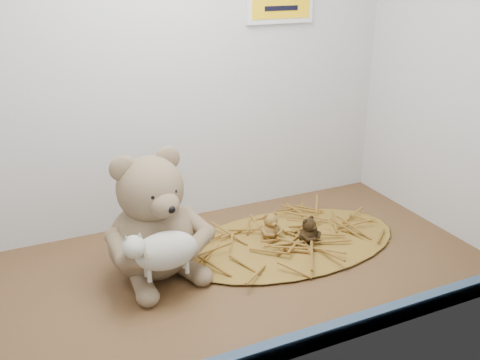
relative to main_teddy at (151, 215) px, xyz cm
name	(u,v)px	position (x,y,z in cm)	size (l,w,h in cm)	color
alcove_shell	(196,57)	(12.05, 2.91, 31.10)	(120.40, 60.20, 90.40)	#462F18
front_rail	(281,349)	(12.05, -34.89, -12.10)	(119.28, 2.20, 3.60)	#3B5170
straw_bed	(289,242)	(32.86, -0.72, -13.36)	(55.68, 32.33, 1.08)	brown
main_teddy	(151,215)	(0.00, 0.00, 0.00)	(22.42, 23.66, 27.80)	#7F6F4E
toy_lamb	(166,251)	(0.00, -9.96, -3.22)	(16.51, 10.08, 10.67)	silver
mini_teddy_tan	(270,225)	(29.36, 2.16, -9.43)	(5.46, 5.77, 6.77)	olive
mini_teddy_brown	(308,229)	(36.36, -3.60, -9.46)	(5.42, 5.72, 6.72)	black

